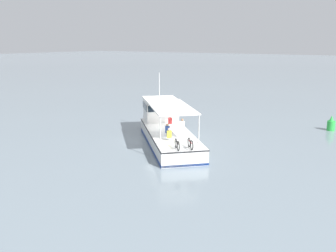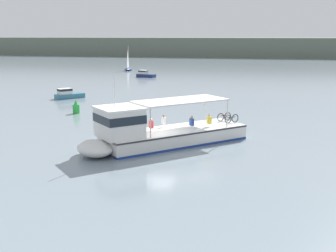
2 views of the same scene
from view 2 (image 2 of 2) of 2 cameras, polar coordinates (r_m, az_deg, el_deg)
name	(u,v)px [view 2 (image 2 of 2)]	position (r m, az deg, el deg)	size (l,w,h in m)	color
ground_plane	(156,148)	(29.79, -1.62, -2.97)	(400.00, 400.00, 0.00)	gray
distant_shoreline	(245,47)	(160.37, 10.28, 10.43)	(400.00, 28.00, 6.65)	#606B5B
ferry_main	(156,133)	(29.83, -1.66, -0.94)	(11.24, 11.10, 5.32)	white
sailboat_off_stern	(128,68)	(94.88, -5.36, 7.78)	(1.91, 4.92, 5.40)	navy
motorboat_mid_channel	(145,74)	(79.84, -3.12, 6.98)	(3.82, 2.28, 1.26)	navy
motorboat_horizon_west	(68,94)	(54.37, -13.32, 4.22)	(3.35, 3.57, 1.26)	teal
channel_buoy	(76,108)	(43.73, -12.25, 2.42)	(0.70, 0.70, 1.40)	green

